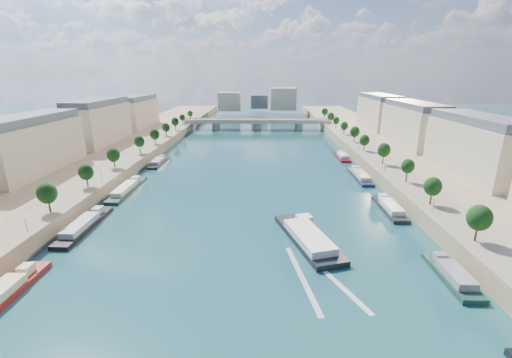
{
  "coord_description": "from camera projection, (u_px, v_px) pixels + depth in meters",
  "views": [
    {
      "loc": [
        5.17,
        -44.59,
        42.23
      ],
      "look_at": [
        2.38,
        74.69,
        5.0
      ],
      "focal_mm": 24.0,
      "sensor_mm": 36.0,
      "label": 1
    }
  ],
  "objects": [
    {
      "name": "moored_barges_left",
      "position": [
        86.0,
        224.0,
        97.5
      ],
      "size": [
        5.0,
        159.88,
        3.6
      ],
      "color": "#1C1B3D",
      "rests_on": "ground"
    },
    {
      "name": "trees_right",
      "position": [
        373.0,
        145.0,
        155.88
      ],
      "size": [
        4.8,
        268.8,
        8.26
      ],
      "color": "#382B1E",
      "rests_on": "ground"
    },
    {
      "name": "bridge",
      "position": [
        257.0,
        123.0,
        263.75
      ],
      "size": [
        112.0,
        12.0,
        8.15
      ],
      "color": "#C1B79E",
      "rests_on": "ground"
    },
    {
      "name": "buildings_right",
      "position": [
        439.0,
        132.0,
        155.34
      ],
      "size": [
        16.0,
        226.0,
        23.2
      ],
      "color": "#BBAE8F",
      "rests_on": "ground"
    },
    {
      "name": "ground",
      "position": [
        252.0,
        173.0,
        150.68
      ],
      "size": [
        700.0,
        700.0,
        0.0
      ],
      "primitive_type": "plane",
      "color": "#0C2736",
      "rests_on": "ground"
    },
    {
      "name": "wake",
      "position": [
        317.0,
        277.0,
        73.64
      ],
      "size": [
        14.97,
        25.83,
        0.04
      ],
      "color": "silver",
      "rests_on": "ground"
    },
    {
      "name": "lamps_left",
      "position": [
        123.0,
        160.0,
        140.0
      ],
      "size": [
        0.36,
        200.36,
        4.28
      ],
      "color": "black",
      "rests_on": "ground"
    },
    {
      "name": "quay_left",
      "position": [
        90.0,
        166.0,
        151.55
      ],
      "size": [
        44.0,
        520.0,
        5.0
      ],
      "primitive_type": "cube",
      "color": "#9E8460",
      "rests_on": "ground"
    },
    {
      "name": "moored_barges_right",
      "position": [
        391.0,
        210.0,
        107.77
      ],
      "size": [
        5.0,
        160.38,
        3.6
      ],
      "color": "black",
      "rests_on": "ground"
    },
    {
      "name": "pave_right",
      "position": [
        383.0,
        162.0,
        147.9
      ],
      "size": [
        14.0,
        520.0,
        0.1
      ],
      "primitive_type": "cube",
      "color": "gray",
      "rests_on": "quay_right"
    },
    {
      "name": "lamps_right",
      "position": [
        370.0,
        154.0,
        151.96
      ],
      "size": [
        0.36,
        200.36,
        4.28
      ],
      "color": "black",
      "rests_on": "ground"
    },
    {
      "name": "pave_left",
      "position": [
        123.0,
        161.0,
        150.45
      ],
      "size": [
        14.0,
        520.0,
        0.1
      ],
      "primitive_type": "cube",
      "color": "gray",
      "rests_on": "quay_left"
    },
    {
      "name": "skyline",
      "position": [
        262.0,
        100.0,
        355.75
      ],
      "size": [
        79.0,
        42.0,
        22.0
      ],
      "color": "#BBAE8F",
      "rests_on": "ground"
    },
    {
      "name": "trees_left",
      "position": [
        128.0,
        148.0,
        150.7
      ],
      "size": [
        4.8,
        268.8,
        8.26
      ],
      "color": "#382B1E",
      "rests_on": "ground"
    },
    {
      "name": "buildings_left",
      "position": [
        71.0,
        130.0,
        159.14
      ],
      "size": [
        16.0,
        226.0,
        23.2
      ],
      "color": "#BBAE8F",
      "rests_on": "ground"
    },
    {
      "name": "tour_barge",
      "position": [
        308.0,
        237.0,
        89.12
      ],
      "size": [
        16.38,
        30.34,
        3.96
      ],
      "rotation": [
        0.0,
        0.0,
        0.29
      ],
      "color": "black",
      "rests_on": "ground"
    },
    {
      "name": "quay_right",
      "position": [
        418.0,
        168.0,
        148.33
      ],
      "size": [
        44.0,
        520.0,
        5.0
      ],
      "primitive_type": "cube",
      "color": "#9E8460",
      "rests_on": "ground"
    }
  ]
}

